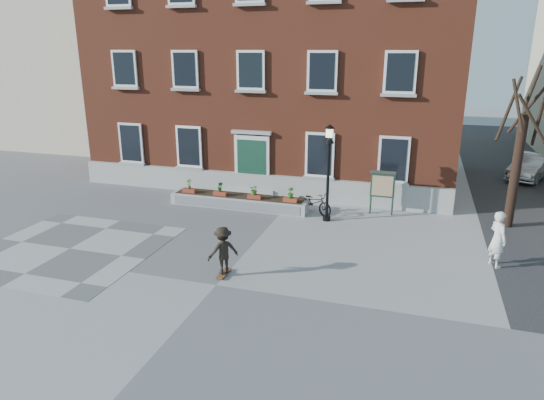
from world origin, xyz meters
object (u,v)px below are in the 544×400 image
(skateboarder, at_px, (223,251))
(bicycle, at_px, (314,202))
(bystander, at_px, (498,239))
(notice_board, at_px, (383,185))
(parked_car, at_px, (531,167))
(lamp_post, at_px, (329,160))

(skateboarder, bearing_deg, bicycle, 78.24)
(bicycle, height_order, bystander, bystander)
(notice_board, bearing_deg, parked_car, 49.47)
(bystander, relative_size, notice_board, 0.99)
(bicycle, height_order, lamp_post, lamp_post)
(parked_car, distance_m, skateboarder, 19.30)
(lamp_post, bearing_deg, bicycle, 134.30)
(notice_board, distance_m, skateboarder, 8.44)
(bicycle, distance_m, lamp_post, 2.28)
(notice_board, bearing_deg, skateboarder, -119.27)
(bicycle, xyz_separation_m, parked_car, (9.87, 9.08, 0.18))
(parked_car, distance_m, notice_board, 10.98)
(bicycle, distance_m, skateboarder, 6.75)
(bicycle, relative_size, parked_car, 0.46)
(lamp_post, bearing_deg, skateboarder, -109.44)
(bystander, relative_size, skateboarder, 1.17)
(parked_car, bearing_deg, bicycle, -112.71)
(lamp_post, bearing_deg, parked_car, 46.90)
(bicycle, bearing_deg, notice_board, -47.23)
(notice_board, xyz_separation_m, skateboarder, (-4.12, -7.35, -0.44))
(bicycle, xyz_separation_m, lamp_post, (0.70, -0.72, 2.05))
(parked_car, xyz_separation_m, bystander, (-3.16, -12.48, 0.26))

